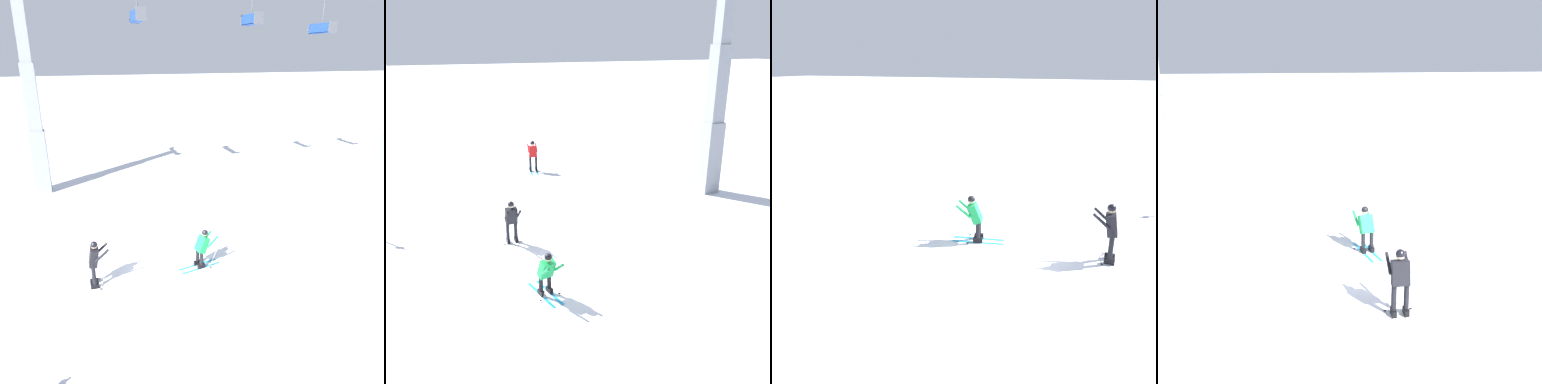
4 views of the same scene
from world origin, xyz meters
The scene contains 3 objects.
ground_plane centered at (0.00, 0.00, 0.00)m, with size 260.00×260.00×0.00m, color white.
skier_carving_main centered at (1.12, -0.04, 0.82)m, with size 1.63×0.84×1.56m.
skier_distant_uphill centered at (-2.74, -0.19, 0.98)m, with size 1.60×0.71×1.71m.
Camera 4 is at (-12.58, 2.40, 6.10)m, focal length 44.17 mm.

